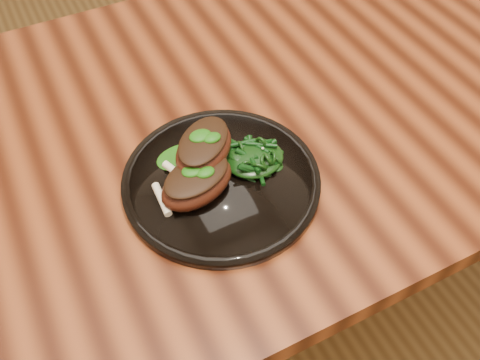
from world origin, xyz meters
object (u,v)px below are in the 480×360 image
at_px(desk, 240,141).
at_px(plate, 221,181).
at_px(greens_heap, 254,155).
at_px(lamb_chop_front, 196,182).

relative_size(desk, plate, 5.46).
height_order(plate, greens_heap, greens_heap).
xyz_separation_m(lamb_chop_front, greens_heap, (0.10, 0.02, -0.01)).
distance_m(desk, greens_heap, 0.18).
relative_size(plate, greens_heap, 3.26).
bearing_deg(desk, greens_heap, -108.30).
relative_size(lamb_chop_front, greens_heap, 1.47).
height_order(lamb_chop_front, greens_heap, lamb_chop_front).
bearing_deg(greens_heap, lamb_chop_front, -171.11).
xyz_separation_m(desk, lamb_chop_front, (-0.14, -0.15, 0.12)).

